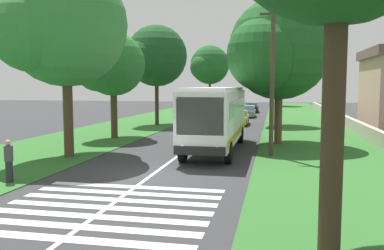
% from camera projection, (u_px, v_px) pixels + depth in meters
% --- Properties ---
extents(ground, '(160.00, 160.00, 0.00)m').
position_uv_depth(ground, '(149.00, 177.00, 17.36)').
color(ground, '#333335').
extents(grass_verge_left, '(120.00, 8.00, 0.04)m').
position_uv_depth(grass_verge_left, '(108.00, 132.00, 33.60)').
color(grass_verge_left, '#2D6628').
rests_on(grass_verge_left, ground).
extents(grass_verge_right, '(120.00, 8.00, 0.04)m').
position_uv_depth(grass_verge_right, '(316.00, 137.00, 30.39)').
color(grass_verge_right, '#2D6628').
rests_on(grass_verge_right, ground).
extents(centre_line, '(110.00, 0.16, 0.01)m').
position_uv_depth(centre_line, '(207.00, 135.00, 32.00)').
color(centre_line, silver).
rests_on(centre_line, ground).
extents(coach_bus, '(11.16, 2.62, 3.73)m').
position_uv_depth(coach_bus, '(216.00, 115.00, 24.12)').
color(coach_bus, white).
rests_on(coach_bus, ground).
extents(zebra_crossing, '(5.85, 6.80, 0.01)m').
position_uv_depth(zebra_crossing, '(107.00, 208.00, 12.98)').
color(zebra_crossing, silver).
rests_on(zebra_crossing, ground).
extents(trailing_car_0, '(4.30, 1.78, 1.43)m').
position_uv_depth(trailing_car_0, '(239.00, 118.00, 40.17)').
color(trailing_car_0, gold).
rests_on(trailing_car_0, ground).
extents(trailing_car_1, '(4.30, 1.78, 1.43)m').
position_uv_depth(trailing_car_1, '(247.00, 112.00, 49.87)').
color(trailing_car_1, gray).
rests_on(trailing_car_1, ground).
extents(trailing_car_2, '(4.30, 1.78, 1.43)m').
position_uv_depth(trailing_car_2, '(252.00, 108.00, 58.70)').
color(trailing_car_2, black).
rests_on(trailing_car_2, ground).
extents(trailing_car_3, '(4.30, 1.78, 1.43)m').
position_uv_depth(trailing_car_3, '(231.00, 106.00, 64.67)').
color(trailing_car_3, black).
rests_on(trailing_car_3, ground).
extents(roadside_tree_left_0, '(6.91, 5.87, 9.57)m').
position_uv_depth(roadside_tree_left_0, '(155.00, 57.00, 39.47)').
color(roadside_tree_left_0, '#3D2D1E').
rests_on(roadside_tree_left_0, grass_verge_left).
extents(roadside_tree_left_1, '(5.67, 4.58, 7.62)m').
position_uv_depth(roadside_tree_left_1, '(111.00, 66.00, 29.55)').
color(roadside_tree_left_1, '#4C3826').
rests_on(roadside_tree_left_1, grass_verge_left).
extents(roadside_tree_left_2, '(7.85, 6.43, 10.16)m').
position_uv_depth(roadside_tree_left_2, '(65.00, 29.00, 21.59)').
color(roadside_tree_left_2, '#4C3826').
rests_on(roadside_tree_left_2, grass_verge_left).
extents(roadside_tree_left_3, '(8.01, 6.52, 10.51)m').
position_uv_depth(roadside_tree_left_3, '(209.00, 66.00, 69.33)').
color(roadside_tree_left_3, '#3D2D1E').
rests_on(roadside_tree_left_3, grass_verge_left).
extents(roadside_tree_right_0, '(6.58, 5.72, 9.20)m').
position_uv_depth(roadside_tree_right_0, '(277.00, 72.00, 76.04)').
color(roadside_tree_right_0, '#4C3826').
rests_on(roadside_tree_right_0, grass_verge_right).
extents(roadside_tree_right_2, '(7.71, 6.56, 9.45)m').
position_uv_depth(roadside_tree_right_2, '(276.00, 51.00, 26.31)').
color(roadside_tree_right_2, brown).
rests_on(roadside_tree_right_2, grass_verge_right).
extents(roadside_tree_right_3, '(5.75, 4.73, 7.93)m').
position_uv_depth(roadside_tree_right_3, '(276.00, 68.00, 38.83)').
color(roadside_tree_right_3, '#3D2D1E').
rests_on(roadside_tree_right_3, grass_verge_right).
extents(utility_pole, '(0.24, 1.40, 8.17)m').
position_uv_depth(utility_pole, '(272.00, 77.00, 21.98)').
color(utility_pole, '#473828').
rests_on(utility_pole, grass_verge_right).
extents(roadside_wall, '(70.00, 0.40, 1.01)m').
position_uv_depth(roadside_wall, '(352.00, 125.00, 34.55)').
color(roadside_wall, '#B2A893').
rests_on(roadside_wall, grass_verge_right).
extents(pedestrian, '(0.34, 0.34, 1.69)m').
position_uv_depth(pedestrian, '(9.00, 160.00, 16.17)').
color(pedestrian, '#26262D').
rests_on(pedestrian, grass_verge_left).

